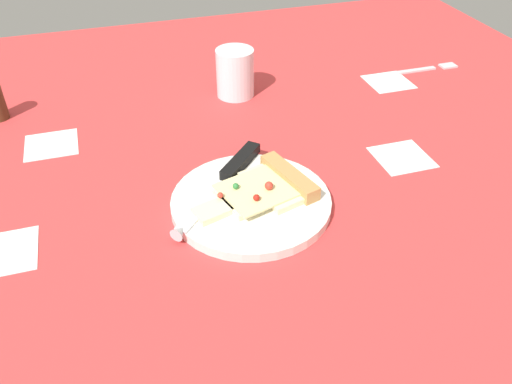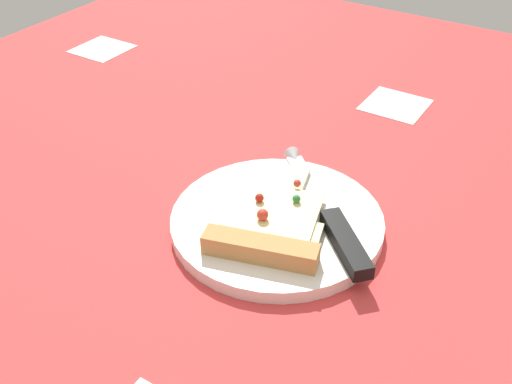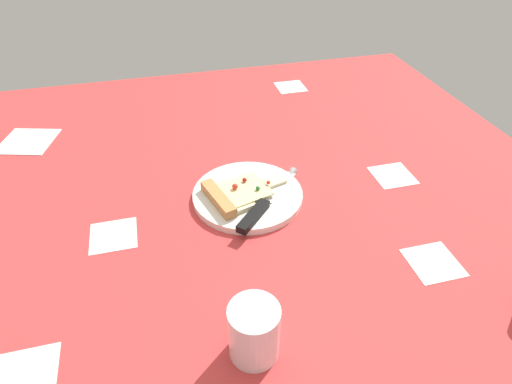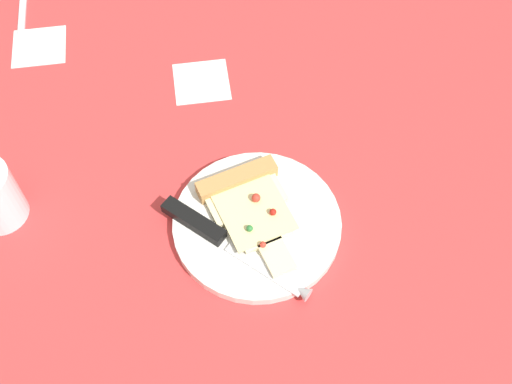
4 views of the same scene
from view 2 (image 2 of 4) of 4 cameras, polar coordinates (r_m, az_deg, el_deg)
ground_plane at (r=65.42cm, az=4.52°, el=-8.13°), size 156.41×156.41×3.00cm
plate at (r=68.96cm, az=1.96°, el=-2.79°), size 23.86×23.86×1.53cm
pizza_slice at (r=66.01cm, az=1.41°, el=-3.11°), size 13.62×18.89×2.57cm
knife at (r=67.76cm, az=6.92°, el=-2.41°), size 18.89×18.00×2.45cm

